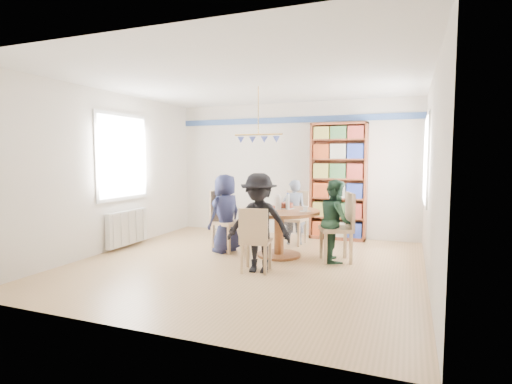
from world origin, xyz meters
The scene contains 14 objects.
ground centered at (0.00, 0.00, 0.00)m, with size 5.00×5.00×0.00m, color tan.
room_shell centered at (-0.26, 0.87, 1.65)m, with size 5.00×5.00×5.00m.
radiator centered at (-2.42, 0.30, 0.35)m, with size 0.12×1.00×0.60m.
dining_table centered at (0.31, 0.63, 0.56)m, with size 1.30×1.30×0.75m.
chair_left centered at (-0.69, 0.69, 0.57)m, with size 0.58×0.58×1.03m.
chair_right centered at (1.30, 0.66, 0.58)m, with size 0.61×0.61×1.06m.
chair_far centered at (0.29, 1.67, 0.54)m, with size 0.48×0.48×0.97m.
chair_near centered at (0.28, -0.38, 0.50)m, with size 0.45×0.45×0.91m.
person_left centered at (-0.63, 0.59, 0.66)m, with size 0.64×0.42×1.31m, color #1C1F3E.
person_right centered at (1.22, 0.64, 0.63)m, with size 0.61×0.48×1.26m, color #1C3827.
person_far centered at (0.29, 1.57, 0.59)m, with size 0.43×0.28×1.19m, color gray.
person_near centered at (0.32, -0.31, 0.69)m, with size 0.89×0.51×1.38m, color black.
bookshelf centered at (0.96, 2.34, 1.11)m, with size 1.07×0.32×2.25m.
tableware centered at (0.29, 0.66, 0.81)m, with size 1.04×1.04×0.27m.
Camera 1 is at (2.24, -5.42, 1.60)m, focal length 28.00 mm.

